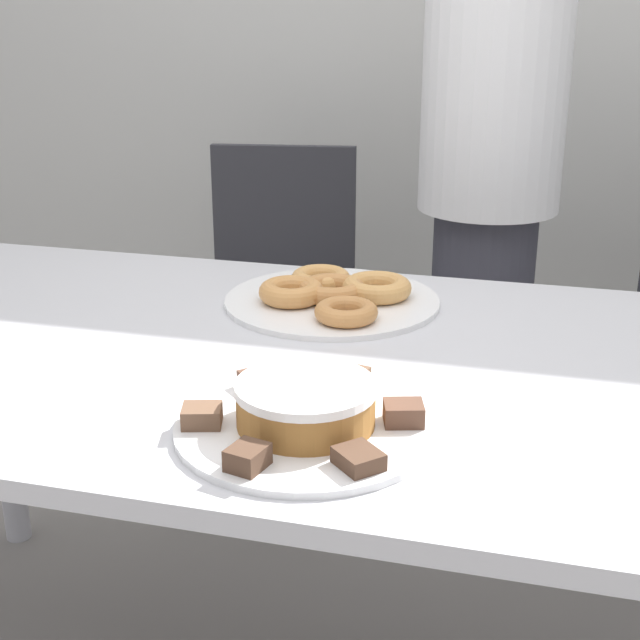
{
  "coord_description": "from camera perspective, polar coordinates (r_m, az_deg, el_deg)",
  "views": [
    {
      "loc": [
        0.28,
        -1.24,
        1.27
      ],
      "look_at": [
        -0.05,
        -0.0,
        0.8
      ],
      "focal_mm": 50.0,
      "sensor_mm": 36.0,
      "label": 1
    }
  ],
  "objects": [
    {
      "name": "person_standing",
      "position": [
        2.16,
        10.75,
        8.64
      ],
      "size": [
        0.33,
        0.33,
        1.62
      ],
      "color": "#383842",
      "rests_on": "ground_plane"
    },
    {
      "name": "lamington_0",
      "position": [
        1.25,
        1.86,
        -3.79
      ],
      "size": [
        0.06,
        0.06,
        0.03
      ],
      "rotation": [
        0.0,
        0.0,
        1.33
      ],
      "color": "brown",
      "rests_on": "plate_cake"
    },
    {
      "name": "lamington_3",
      "position": [
        1.05,
        -4.66,
        -8.75
      ],
      "size": [
        0.05,
        0.06,
        0.03
      ],
      "rotation": [
        0.0,
        0.0,
        4.47
      ],
      "color": "#513828",
      "rests_on": "plate_cake"
    },
    {
      "name": "donut_1",
      "position": [
        1.6,
        -1.85,
        1.82
      ],
      "size": [
        0.12,
        0.12,
        0.04
      ],
      "color": "#D18E4C",
      "rests_on": "plate_donuts"
    },
    {
      "name": "donut_2",
      "position": [
        1.5,
        1.69,
        0.53
      ],
      "size": [
        0.11,
        0.11,
        0.03
      ],
      "color": "#C68447",
      "rests_on": "plate_donuts"
    },
    {
      "name": "donut_3",
      "position": [
        1.62,
        3.66,
        2.08
      ],
      "size": [
        0.13,
        0.13,
        0.04
      ],
      "color": "tan",
      "rests_on": "plate_donuts"
    },
    {
      "name": "lamington_2",
      "position": [
        1.15,
        -7.57,
        -6.09
      ],
      "size": [
        0.06,
        0.05,
        0.03
      ],
      "rotation": [
        0.0,
        0.0,
        3.42
      ],
      "color": "brown",
      "rests_on": "plate_cake"
    },
    {
      "name": "lamington_5",
      "position": [
        1.15,
        5.37,
        -5.95
      ],
      "size": [
        0.06,
        0.05,
        0.03
      ],
      "rotation": [
        0.0,
        0.0,
        6.56
      ],
      "color": "brown",
      "rests_on": "plate_cake"
    },
    {
      "name": "lamington_4",
      "position": [
        1.05,
        2.48,
        -8.85
      ],
      "size": [
        0.07,
        0.07,
        0.02
      ],
      "rotation": [
        0.0,
        0.0,
        5.52
      ],
      "color": "#513828",
      "rests_on": "plate_cake"
    },
    {
      "name": "donut_0",
      "position": [
        1.61,
        0.78,
        1.97
      ],
      "size": [
        0.12,
        0.12,
        0.03
      ],
      "color": "#C68447",
      "rests_on": "plate_donuts"
    },
    {
      "name": "plate_cake",
      "position": [
        1.15,
        -1.09,
        -6.88
      ],
      "size": [
        0.34,
        0.34,
        0.01
      ],
      "color": "white",
      "rests_on": "table"
    },
    {
      "name": "plate_donuts",
      "position": [
        1.62,
        0.77,
        1.22
      ],
      "size": [
        0.39,
        0.39,
        0.01
      ],
      "color": "white",
      "rests_on": "table"
    },
    {
      "name": "table",
      "position": [
        1.41,
        1.93,
        -5.21
      ],
      "size": [
        1.99,
        0.92,
        0.74
      ],
      "color": "silver",
      "rests_on": "ground_plane"
    },
    {
      "name": "office_chair_left",
      "position": [
        2.43,
        -2.71,
        -0.4
      ],
      "size": [
        0.5,
        0.5,
        0.89
      ],
      "rotation": [
        0.0,
        0.0,
        0.16
      ],
      "color": "black",
      "rests_on": "ground_plane"
    },
    {
      "name": "lamington_1",
      "position": [
        1.25,
        -4.08,
        -3.89
      ],
      "size": [
        0.06,
        0.06,
        0.02
      ],
      "rotation": [
        0.0,
        0.0,
        2.37
      ],
      "color": "brown",
      "rests_on": "plate_cake"
    },
    {
      "name": "donut_4",
      "position": [
        1.68,
        0.04,
        2.7
      ],
      "size": [
        0.11,
        0.11,
        0.03
      ],
      "color": "tan",
      "rests_on": "plate_donuts"
    },
    {
      "name": "frosted_cake",
      "position": [
        1.14,
        -1.11,
        -5.35
      ],
      "size": [
        0.18,
        0.18,
        0.06
      ],
      "color": "#9E662D",
      "rests_on": "plate_cake"
    }
  ]
}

